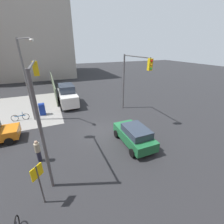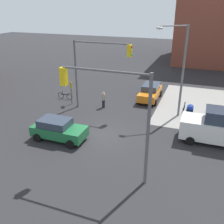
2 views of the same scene
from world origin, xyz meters
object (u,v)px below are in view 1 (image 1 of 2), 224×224
at_px(street_lamp_corner, 27,76).
at_px(van_white_delivery, 67,95).
at_px(traffic_signal_se_corner, 132,74).
at_px(traffic_signal_nw_corner, 38,98).
at_px(pedestrian_crossing, 38,151).
at_px(hatchback_green, 134,135).
at_px(mailbox_blue, 42,109).
at_px(bicycle_leaning_on_fence, 20,117).

relative_size(street_lamp_corner, van_white_delivery, 1.48).
bearing_deg(traffic_signal_se_corner, van_white_delivery, 46.25).
relative_size(traffic_signal_nw_corner, van_white_delivery, 1.20).
bearing_deg(pedestrian_crossing, hatchback_green, 42.34).
relative_size(traffic_signal_nw_corner, hatchback_green, 1.59).
distance_m(traffic_signal_se_corner, hatchback_green, 7.08).
distance_m(hatchback_green, van_white_delivery, 11.95).
bearing_deg(traffic_signal_nw_corner, mailbox_blue, 3.34).
xyz_separation_m(traffic_signal_nw_corner, street_lamp_corner, (7.25, 1.11, 0.06)).
distance_m(mailbox_blue, pedestrian_crossing, 8.20).
xyz_separation_m(pedestrian_crossing, bicycle_leaning_on_fence, (7.60, 2.00, -0.50)).
bearing_deg(bicycle_leaning_on_fence, traffic_signal_se_corner, -104.73).
bearing_deg(mailbox_blue, street_lamp_corner, 155.22).
relative_size(van_white_delivery, bicycle_leaning_on_fence, 3.09).
xyz_separation_m(van_white_delivery, bicycle_leaning_on_fence, (-2.96, 5.40, -0.93)).
relative_size(mailbox_blue, bicycle_leaning_on_fence, 0.82).
bearing_deg(pedestrian_crossing, traffic_signal_se_corner, 74.08).
xyz_separation_m(mailbox_blue, hatchback_green, (-9.03, -6.81, 0.08)).
distance_m(street_lamp_corner, van_white_delivery, 6.30).
height_order(traffic_signal_nw_corner, bicycle_leaning_on_fence, traffic_signal_nw_corner).
bearing_deg(van_white_delivery, traffic_signal_se_corner, -133.75).
xyz_separation_m(street_lamp_corner, bicycle_leaning_on_fence, (0.72, 1.59, -4.35)).
xyz_separation_m(mailbox_blue, van_white_delivery, (2.36, -3.20, 0.52)).
bearing_deg(hatchback_green, bicycle_leaning_on_fence, 46.91).
distance_m(traffic_signal_se_corner, mailbox_blue, 10.89).
relative_size(traffic_signal_se_corner, bicycle_leaning_on_fence, 3.71).
height_order(hatchback_green, bicycle_leaning_on_fence, hatchback_green).
xyz_separation_m(street_lamp_corner, mailbox_blue, (1.32, -0.61, -3.94)).
bearing_deg(traffic_signal_se_corner, traffic_signal_nw_corner, 118.52).
bearing_deg(traffic_signal_nw_corner, bicycle_leaning_on_fence, 18.70).
height_order(street_lamp_corner, bicycle_leaning_on_fence, street_lamp_corner).
bearing_deg(traffic_signal_se_corner, mailbox_blue, 68.85).
bearing_deg(pedestrian_crossing, bicycle_leaning_on_fence, 153.79).
distance_m(mailbox_blue, bicycle_leaning_on_fence, 2.32).
relative_size(hatchback_green, van_white_delivery, 0.76).
distance_m(traffic_signal_nw_corner, traffic_signal_se_corner, 10.24).
bearing_deg(traffic_signal_se_corner, pedestrian_crossing, 115.01).
relative_size(mailbox_blue, pedestrian_crossing, 0.87).
distance_m(traffic_signal_se_corner, street_lamp_corner, 10.38).
relative_size(street_lamp_corner, pedestrian_crossing, 4.87).
bearing_deg(street_lamp_corner, hatchback_green, -136.11).
distance_m(pedestrian_crossing, bicycle_leaning_on_fence, 7.87).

